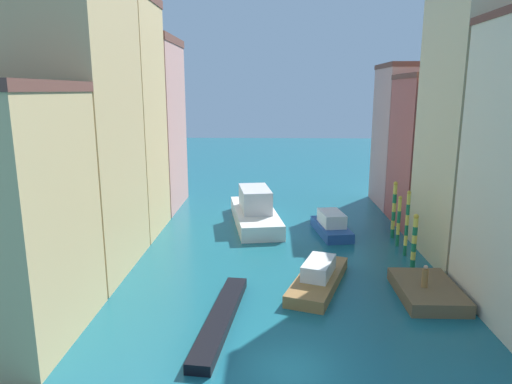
{
  "coord_description": "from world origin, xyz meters",
  "views": [
    {
      "loc": [
        -0.92,
        -18.07,
        12.1
      ],
      "look_at": [
        -2.48,
        29.68,
        1.5
      ],
      "focal_mm": 32.19,
      "sensor_mm": 36.0,
      "label": 1
    }
  ],
  "objects_px": {
    "waterfront_dock": "(427,291)",
    "vaporetto_white": "(255,211)",
    "mooring_pole_0": "(414,240)",
    "motorboat_1": "(318,277)",
    "mooring_pole_3": "(394,209)",
    "gondola_black": "(221,318)",
    "person_on_dock": "(425,277)",
    "mooring_pole_1": "(407,223)",
    "motorboat_0": "(331,225)",
    "mooring_pole_2": "(399,221)"
  },
  "relations": [
    {
      "from": "waterfront_dock",
      "to": "gondola_black",
      "type": "relative_size",
      "value": 0.56
    },
    {
      "from": "motorboat_1",
      "to": "mooring_pole_3",
      "type": "bearing_deg",
      "value": 54.23
    },
    {
      "from": "mooring_pole_1",
      "to": "motorboat_1",
      "type": "relative_size",
      "value": 0.63
    },
    {
      "from": "mooring_pole_0",
      "to": "mooring_pole_2",
      "type": "relative_size",
      "value": 0.95
    },
    {
      "from": "mooring_pole_3",
      "to": "gondola_black",
      "type": "relative_size",
      "value": 0.5
    },
    {
      "from": "vaporetto_white",
      "to": "motorboat_1",
      "type": "distance_m",
      "value": 14.55
    },
    {
      "from": "person_on_dock",
      "to": "motorboat_1",
      "type": "xyz_separation_m",
      "value": [
        -6.03,
        1.74,
        -0.82
      ]
    },
    {
      "from": "person_on_dock",
      "to": "motorboat_1",
      "type": "height_order",
      "value": "person_on_dock"
    },
    {
      "from": "waterfront_dock",
      "to": "motorboat_1",
      "type": "distance_m",
      "value": 6.51
    },
    {
      "from": "person_on_dock",
      "to": "mooring_pole_3",
      "type": "height_order",
      "value": "mooring_pole_3"
    },
    {
      "from": "person_on_dock",
      "to": "motorboat_1",
      "type": "relative_size",
      "value": 0.17
    },
    {
      "from": "person_on_dock",
      "to": "motorboat_0",
      "type": "bearing_deg",
      "value": 106.92
    },
    {
      "from": "mooring_pole_1",
      "to": "mooring_pole_3",
      "type": "relative_size",
      "value": 1.03
    },
    {
      "from": "mooring_pole_0",
      "to": "motorboat_1",
      "type": "bearing_deg",
      "value": -154.44
    },
    {
      "from": "mooring_pole_1",
      "to": "motorboat_0",
      "type": "height_order",
      "value": "mooring_pole_1"
    },
    {
      "from": "mooring_pole_1",
      "to": "vaporetto_white",
      "type": "bearing_deg",
      "value": 144.96
    },
    {
      "from": "person_on_dock",
      "to": "mooring_pole_2",
      "type": "distance_m",
      "value": 9.68
    },
    {
      "from": "mooring_pole_2",
      "to": "motorboat_0",
      "type": "relative_size",
      "value": 0.66
    },
    {
      "from": "vaporetto_white",
      "to": "gondola_black",
      "type": "xyz_separation_m",
      "value": [
        -1.16,
        -18.75,
        -0.93
      ]
    },
    {
      "from": "vaporetto_white",
      "to": "motorboat_0",
      "type": "distance_m",
      "value": 7.31
    },
    {
      "from": "person_on_dock",
      "to": "gondola_black",
      "type": "height_order",
      "value": "person_on_dock"
    },
    {
      "from": "waterfront_dock",
      "to": "vaporetto_white",
      "type": "bearing_deg",
      "value": 125.43
    },
    {
      "from": "mooring_pole_1",
      "to": "motorboat_1",
      "type": "height_order",
      "value": "mooring_pole_1"
    },
    {
      "from": "mooring_pole_0",
      "to": "mooring_pole_1",
      "type": "bearing_deg",
      "value": 86.37
    },
    {
      "from": "waterfront_dock",
      "to": "gondola_black",
      "type": "bearing_deg",
      "value": -163.71
    },
    {
      "from": "person_on_dock",
      "to": "mooring_pole_0",
      "type": "xyz_separation_m",
      "value": [
        0.86,
        5.03,
        0.58
      ]
    },
    {
      "from": "vaporetto_white",
      "to": "motorboat_1",
      "type": "xyz_separation_m",
      "value": [
        4.49,
        -13.83,
        -0.6
      ]
    },
    {
      "from": "waterfront_dock",
      "to": "vaporetto_white",
      "type": "height_order",
      "value": "vaporetto_white"
    },
    {
      "from": "mooring_pole_2",
      "to": "motorboat_1",
      "type": "xyz_separation_m",
      "value": [
        -7.04,
        -7.86,
        -1.5
      ]
    },
    {
      "from": "gondola_black",
      "to": "mooring_pole_3",
      "type": "bearing_deg",
      "value": 49.24
    },
    {
      "from": "mooring_pole_2",
      "to": "vaporetto_white",
      "type": "height_order",
      "value": "mooring_pole_2"
    },
    {
      "from": "motorboat_1",
      "to": "mooring_pole_0",
      "type": "bearing_deg",
      "value": 25.56
    },
    {
      "from": "gondola_black",
      "to": "motorboat_0",
      "type": "height_order",
      "value": "motorboat_0"
    },
    {
      "from": "motorboat_0",
      "to": "motorboat_1",
      "type": "distance_m",
      "value": 11.1
    },
    {
      "from": "waterfront_dock",
      "to": "motorboat_1",
      "type": "relative_size",
      "value": 0.69
    },
    {
      "from": "waterfront_dock",
      "to": "gondola_black",
      "type": "xyz_separation_m",
      "value": [
        -12.0,
        -3.51,
        -0.12
      ]
    },
    {
      "from": "mooring_pole_0",
      "to": "mooring_pole_3",
      "type": "relative_size",
      "value": 0.81
    },
    {
      "from": "motorboat_0",
      "to": "motorboat_1",
      "type": "height_order",
      "value": "motorboat_0"
    },
    {
      "from": "waterfront_dock",
      "to": "motorboat_0",
      "type": "distance_m",
      "value": 12.99
    },
    {
      "from": "motorboat_1",
      "to": "motorboat_0",
      "type": "bearing_deg",
      "value": 78.64
    },
    {
      "from": "waterfront_dock",
      "to": "motorboat_0",
      "type": "xyz_separation_m",
      "value": [
        -4.17,
        12.29,
        0.37
      ]
    },
    {
      "from": "mooring_pole_0",
      "to": "mooring_pole_3",
      "type": "bearing_deg",
      "value": 87.4
    },
    {
      "from": "waterfront_dock",
      "to": "gondola_black",
      "type": "distance_m",
      "value": 12.51
    },
    {
      "from": "waterfront_dock",
      "to": "vaporetto_white",
      "type": "relative_size",
      "value": 0.46
    },
    {
      "from": "mooring_pole_2",
      "to": "vaporetto_white",
      "type": "relative_size",
      "value": 0.35
    },
    {
      "from": "mooring_pole_2",
      "to": "waterfront_dock",
      "type": "bearing_deg",
      "value": -94.22
    },
    {
      "from": "mooring_pole_1",
      "to": "motorboat_0",
      "type": "bearing_deg",
      "value": 133.37
    },
    {
      "from": "mooring_pole_2",
      "to": "gondola_black",
      "type": "relative_size",
      "value": 0.43
    },
    {
      "from": "mooring_pole_3",
      "to": "gondola_black",
      "type": "height_order",
      "value": "mooring_pole_3"
    },
    {
      "from": "waterfront_dock",
      "to": "motorboat_1",
      "type": "bearing_deg",
      "value": 167.48
    }
  ]
}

